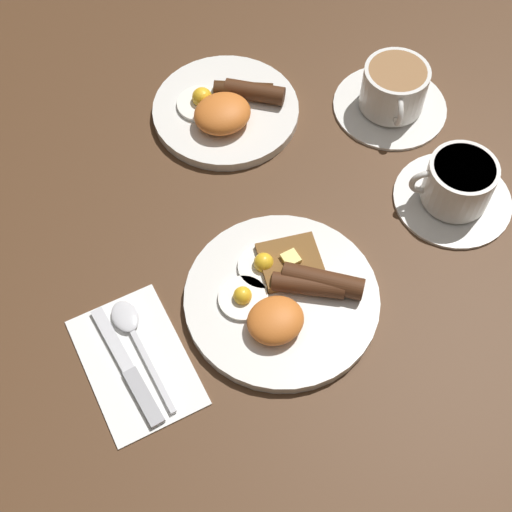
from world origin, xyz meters
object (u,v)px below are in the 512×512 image
Objects in this scene: teacup_near at (457,187)px; teacup_far at (393,93)px; breakfast_plate_near at (283,296)px; breakfast_plate_far at (226,109)px; spoon at (131,328)px; knife at (130,371)px.

teacup_far is (0.02, 0.18, 0.00)m from teacup_near.
breakfast_plate_near is at bearing -174.79° from teacup_near.
breakfast_plate_near is at bearing -104.47° from breakfast_plate_far.
teacup_near is at bearing -54.69° from breakfast_plate_far.
teacup_near is at bearing -93.72° from spoon.
teacup_near is 0.95× the size of knife.
teacup_far is 0.54m from knife.
teacup_near is 0.46m from spoon.
spoon is at bearing 176.70° from teacup_near.
spoon is at bearing -28.03° from knife.
teacup_near is at bearing 5.21° from breakfast_plate_near.
teacup_near is at bearing -90.00° from knife.
breakfast_plate_near is 1.44× the size of teacup_far.
breakfast_plate_near is at bearing -145.48° from teacup_far.
breakfast_plate_far is 0.34m from teacup_near.
teacup_far is (0.22, -0.10, 0.02)m from breakfast_plate_far.
breakfast_plate_near is 1.51× the size of spoon.
knife is (-0.48, -0.02, -0.02)m from teacup_near.
breakfast_plate_near is 1.43× the size of knife.
teacup_near is 0.18m from teacup_far.
knife is at bearing 179.36° from breakfast_plate_near.
spoon is at bearing -135.71° from breakfast_plate_far.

